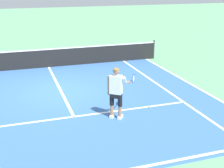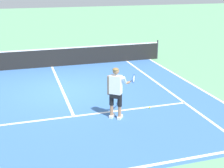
% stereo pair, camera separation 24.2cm
% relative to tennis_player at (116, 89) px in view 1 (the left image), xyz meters
% --- Properties ---
extents(ground_plane, '(80.00, 80.00, 0.00)m').
position_rel_tennis_player_xyz_m(ground_plane, '(-1.31, 3.10, -0.99)').
color(ground_plane, '#609E70').
extents(court_inner_surface, '(10.98, 10.16, 0.00)m').
position_rel_tennis_player_xyz_m(court_inner_surface, '(-1.31, 2.04, -0.99)').
color(court_inner_surface, '#3866A8').
rests_on(court_inner_surface, ground).
extents(line_service, '(8.23, 0.10, 0.01)m').
position_rel_tennis_player_xyz_m(line_service, '(-1.31, 0.52, -0.99)').
color(line_service, white).
rests_on(line_service, ground).
extents(line_centre_service, '(0.10, 6.40, 0.01)m').
position_rel_tennis_player_xyz_m(line_centre_service, '(-1.31, 3.72, -0.99)').
color(line_centre_service, white).
rests_on(line_centre_service, ground).
extents(line_singles_right, '(0.10, 9.76, 0.01)m').
position_rel_tennis_player_xyz_m(line_singles_right, '(2.81, 2.04, -0.99)').
color(line_singles_right, white).
rests_on(line_singles_right, ground).
extents(line_doubles_right, '(0.10, 9.76, 0.01)m').
position_rel_tennis_player_xyz_m(line_doubles_right, '(4.18, 2.04, -0.99)').
color(line_doubles_right, white).
rests_on(line_doubles_right, ground).
extents(tennis_net, '(11.96, 0.08, 1.07)m').
position_rel_tennis_player_xyz_m(tennis_net, '(-1.31, 6.92, -0.49)').
color(tennis_net, '#333338').
rests_on(tennis_net, ground).
extents(tennis_player, '(1.12, 0.82, 1.71)m').
position_rel_tennis_player_xyz_m(tennis_player, '(0.00, 0.00, 0.00)').
color(tennis_player, white).
rests_on(tennis_player, ground).
extents(tennis_ball_near_feet, '(0.07, 0.07, 0.07)m').
position_rel_tennis_player_xyz_m(tennis_ball_near_feet, '(1.37, 0.42, -0.96)').
color(tennis_ball_near_feet, '#CCE02D').
rests_on(tennis_ball_near_feet, ground).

